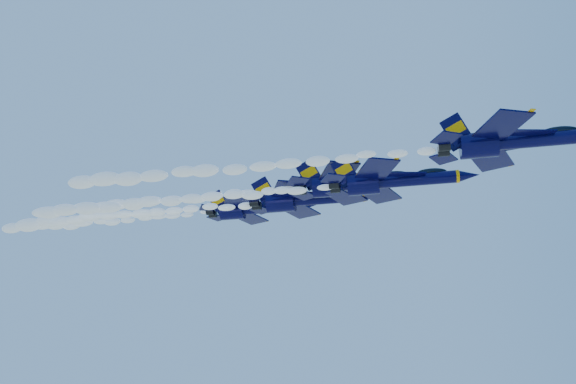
% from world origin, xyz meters
% --- Properties ---
extents(jet_lead, '(15.17, 12.44, 5.64)m').
position_xyz_m(jet_lead, '(14.55, -13.41, 150.43)').
color(jet_lead, '#050430').
extents(smoke_trail_jet_lead, '(37.17, 1.57, 1.41)m').
position_xyz_m(smoke_trail_jet_lead, '(-10.52, -13.41, 150.08)').
color(smoke_trail_jet_lead, white).
extents(jet_second, '(16.45, 13.49, 6.11)m').
position_xyz_m(jet_second, '(3.76, -2.10, 152.24)').
color(jet_second, '#050430').
extents(smoke_trail_jet_second, '(37.17, 1.70, 1.53)m').
position_xyz_m(smoke_trail_jet_second, '(-21.85, -2.10, 151.88)').
color(smoke_trail_jet_second, white).
extents(jet_third, '(18.02, 14.78, 6.70)m').
position_xyz_m(jet_third, '(-0.77, 4.48, 155.04)').
color(jet_third, '#050430').
extents(smoke_trail_jet_third, '(37.17, 1.86, 1.68)m').
position_xyz_m(smoke_trail_jet_third, '(-27.06, 4.48, 154.65)').
color(smoke_trail_jet_third, white).
extents(jet_fourth, '(18.46, 15.14, 6.86)m').
position_xyz_m(jet_fourth, '(-8.15, 10.76, 155.80)').
color(jet_fourth, '#050430').
extents(smoke_trail_jet_fourth, '(37.17, 1.91, 1.72)m').
position_xyz_m(smoke_trail_jet_fourth, '(-34.62, 10.76, 155.42)').
color(smoke_trail_jet_fourth, white).
extents(jet_fifth, '(17.75, 14.56, 6.60)m').
position_xyz_m(jet_fifth, '(-18.29, 20.21, 158.52)').
color(jet_fifth, '#050430').
extents(smoke_trail_jet_fifth, '(37.17, 1.84, 1.65)m').
position_xyz_m(smoke_trail_jet_fifth, '(-44.46, 20.21, 158.14)').
color(smoke_trail_jet_fifth, white).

